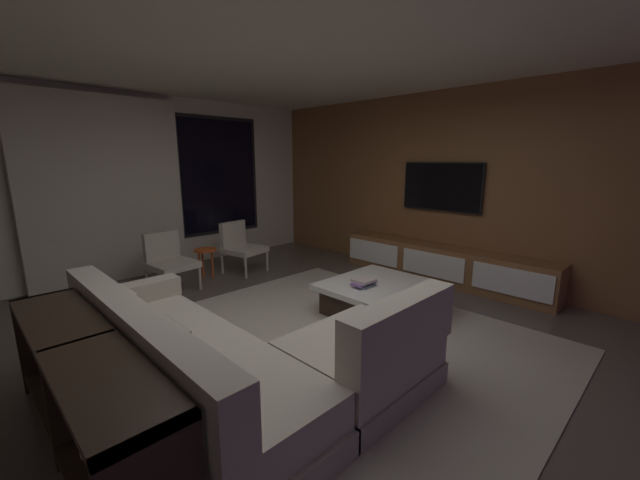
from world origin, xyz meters
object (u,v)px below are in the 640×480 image
coffee_table (381,299)px  console_table_behind_couch (86,393)px  book_stack_on_coffee_table (364,282)px  mounted_tv (441,187)px  accent_chair_near_window (240,244)px  side_stool (205,255)px  sectional_couch (235,361)px  accent_chair_by_curtain (168,258)px  media_console (443,265)px

coffee_table → console_table_behind_couch: console_table_behind_couch is taller
book_stack_on_coffee_table → mounted_tv: size_ratio=0.25×
accent_chair_near_window → side_stool: accent_chair_near_window is taller
sectional_couch → console_table_behind_couch: size_ratio=1.19×
console_table_behind_couch → accent_chair_by_curtain: bearing=58.2°
side_stool → media_console: (2.37, -2.51, -0.12)m
book_stack_on_coffee_table → coffee_table: bearing=-28.9°
sectional_couch → side_stool: size_ratio=5.43×
accent_chair_near_window → accent_chair_by_curtain: 1.16m
accent_chair_near_window → mounted_tv: mounted_tv is taller
mounted_tv → console_table_behind_couch: bearing=-176.3°
coffee_table → book_stack_on_coffee_table: bearing=151.1°
mounted_tv → book_stack_on_coffee_table: bearing=-175.0°
book_stack_on_coffee_table → side_stool: (-0.59, 2.48, -0.03)m
side_stool → mounted_tv: mounted_tv is taller
coffee_table → media_console: (1.59, 0.08, 0.06)m
accent_chair_near_window → media_console: 3.07m
side_stool → mounted_tv: bearing=-42.2°
media_console → mounted_tv: bearing=47.6°
accent_chair_by_curtain → media_console: 3.83m
sectional_couch → book_stack_on_coffee_table: sectional_couch is taller
side_stool → coffee_table: bearing=-73.3°
sectional_couch → book_stack_on_coffee_table: (1.83, 0.26, 0.11)m
accent_chair_by_curtain → side_stool: bearing=5.8°
mounted_tv → console_table_behind_couch: 4.81m
accent_chair_by_curtain → console_table_behind_couch: 3.01m
sectional_couch → accent_chair_near_window: 3.31m
accent_chair_near_window → accent_chair_by_curtain: bearing=-177.2°
accent_chair_by_curtain → media_console: accent_chair_by_curtain is taller
accent_chair_by_curtain → mounted_tv: 3.95m
sectional_couch → media_console: size_ratio=0.81×
sectional_couch → media_console: sectional_couch is taller
book_stack_on_coffee_table → media_console: (1.78, -0.02, -0.15)m
accent_chair_near_window → accent_chair_by_curtain: (-1.16, -0.06, 0.00)m
side_stool → console_table_behind_couch: (-2.15, -2.62, 0.03)m
sectional_couch → console_table_behind_couch: bearing=172.0°
console_table_behind_couch → side_stool: bearing=50.6°
sectional_couch → accent_chair_near_window: size_ratio=3.21×
mounted_tv → media_console: bearing=-132.4°
side_stool → sectional_couch: bearing=-114.3°
media_console → console_table_behind_couch: size_ratio=1.48×
side_stool → media_console: media_console is taller
sectional_couch → book_stack_on_coffee_table: 1.85m
sectional_couch → mounted_tv: size_ratio=2.07×
coffee_table → side_stool: bearing=106.7°
accent_chair_by_curtain → mounted_tv: size_ratio=0.65×
accent_chair_near_window → console_table_behind_couch: size_ratio=0.37×
coffee_table → accent_chair_by_curtain: 2.88m
mounted_tv → accent_chair_by_curtain: bearing=144.1°
book_stack_on_coffee_table → side_stool: 2.55m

